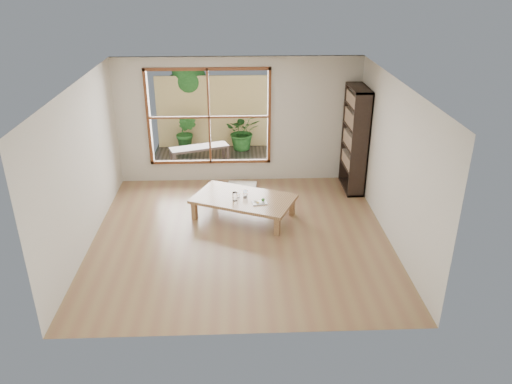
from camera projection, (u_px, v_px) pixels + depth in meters
ground at (241, 235)px, 8.56m from camera, size 5.00×5.00×0.00m
low_table at (244, 200)px, 9.05m from camera, size 2.03×1.64×0.39m
floor_cushion at (241, 188)px, 10.24m from camera, size 0.65×0.65×0.09m
bookshelf at (355, 140)px, 9.93m from camera, size 0.34×0.95×2.11m
glass_tall at (235, 197)px, 8.89m from camera, size 0.09×0.09×0.16m
glass_mid at (245, 195)px, 9.00m from camera, size 0.07×0.07×0.10m
glass_short at (245, 193)px, 9.09m from camera, size 0.08×0.08×0.10m
glass_small at (238, 195)px, 9.03m from camera, size 0.06×0.06×0.08m
food_tray at (260, 202)px, 8.82m from camera, size 0.28×0.22×0.08m
deck at (213, 161)px, 11.77m from camera, size 2.80×2.00×0.05m
garden_bench at (199, 149)px, 11.39m from camera, size 1.38×0.81×0.42m
bamboo_fence at (214, 112)px, 12.30m from camera, size 2.80×0.06×1.80m
shrub_right at (243, 131)px, 12.25m from camera, size 0.89×0.79×0.93m
shrub_left at (186, 133)px, 12.14m from camera, size 0.63×0.57×0.94m
garden_tree at (185, 80)px, 12.24m from camera, size 1.04×0.85×2.22m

